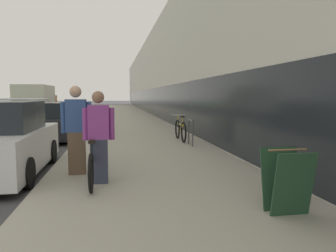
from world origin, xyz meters
TOP-DOWN VIEW (x-y plane):
  - sidewalk_slab at (5.70, 21.00)m, footprint 4.54×70.00m
  - storefront_facade at (13.01, 29.00)m, footprint 10.01×70.00m
  - tandem_bicycle at (4.45, 2.80)m, footprint 0.52×2.67m
  - person_rider at (4.57, 2.45)m, footprint 0.58×0.23m
  - person_bystander at (4.08, 3.25)m, footprint 0.62×0.24m
  - bike_rack_hoop at (7.32, 6.73)m, footprint 0.05×0.60m
  - cruiser_bike_nearest at (7.21, 7.87)m, footprint 0.52×1.85m
  - sandwich_board_sign at (7.19, 0.42)m, footprint 0.56×0.56m
  - vintage_roadster_curbside at (2.36, 10.19)m, footprint 1.92×4.71m
  - moving_truck at (-1.84, 26.40)m, footprint 2.56×6.66m

SIDE VIEW (x-z plane):
  - sidewalk_slab at x=5.70m, z-range 0.00..0.11m
  - tandem_bicycle at x=4.45m, z-range 0.06..0.90m
  - cruiser_bike_nearest at x=7.21m, z-range 0.04..0.96m
  - sandwich_board_sign at x=7.19m, z-range 0.11..1.01m
  - bike_rack_hoop at x=7.32m, z-range 0.20..1.05m
  - vintage_roadster_curbside at x=2.36m, z-range -0.06..1.40m
  - person_rider at x=4.57m, z-range 0.12..1.83m
  - person_bystander at x=4.08m, z-range 0.12..1.94m
  - moving_truck at x=-1.84m, z-range 0.03..2.65m
  - storefront_facade at x=13.01m, z-range -0.01..7.22m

